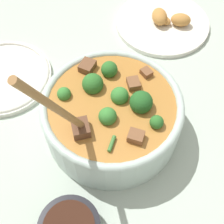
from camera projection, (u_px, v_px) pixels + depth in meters
The scene contains 4 objects.
ground_plane at pixel (112, 129), 0.67m from camera, with size 4.00×4.00×0.00m, color #ADBCAD.
stew_bowl at pixel (112, 114), 0.62m from camera, with size 0.27×0.29×0.31m.
empty_plate at pixel (3, 76), 0.73m from camera, with size 0.23×0.23×0.02m.
food_plate at pixel (163, 22), 0.83m from camera, with size 0.25×0.25×0.05m.
Camera 1 is at (-0.32, 0.10, 0.58)m, focal length 50.00 mm.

